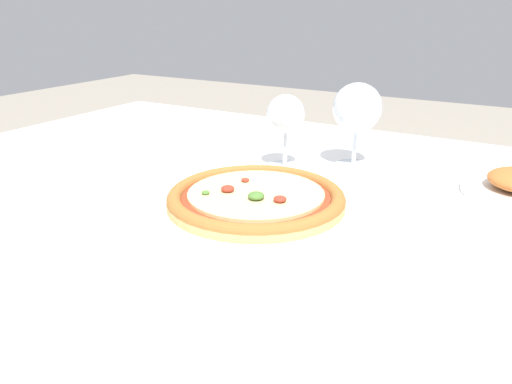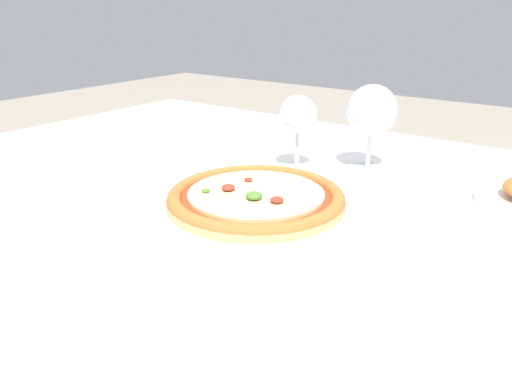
# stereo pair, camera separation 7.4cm
# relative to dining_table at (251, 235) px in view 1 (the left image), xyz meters

# --- Properties ---
(dining_table) EXTENTS (1.47, 1.07, 0.71)m
(dining_table) POSITION_rel_dining_table_xyz_m (0.00, 0.00, 0.00)
(dining_table) COLOR #997047
(dining_table) RESTS_ON ground_plane
(pizza_plate) EXTENTS (0.30, 0.30, 0.04)m
(pizza_plate) POSITION_rel_dining_table_xyz_m (0.04, -0.05, 0.09)
(pizza_plate) COLOR white
(pizza_plate) RESTS_ON dining_table
(wine_glass_far_left) EXTENTS (0.09, 0.09, 0.16)m
(wine_glass_far_left) POSITION_rel_dining_table_xyz_m (0.09, 0.24, 0.18)
(wine_glass_far_left) COLOR silver
(wine_glass_far_left) RESTS_ON dining_table
(wine_glass_far_right) EXTENTS (0.07, 0.07, 0.14)m
(wine_glass_far_right) POSITION_rel_dining_table_xyz_m (-0.02, 0.16, 0.17)
(wine_glass_far_right) COLOR silver
(wine_glass_far_right) RESTS_ON dining_table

